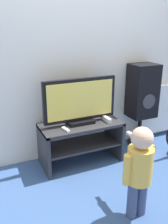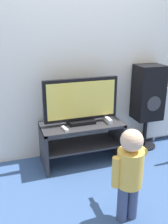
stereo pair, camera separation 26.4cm
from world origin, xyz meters
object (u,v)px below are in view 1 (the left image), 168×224
child (139,165)px  speaker_tower (142,93)px  game_console (106,119)px  television (80,102)px  remote_primary (66,130)px  radiator (166,108)px

child → speaker_tower: speaker_tower is taller
game_console → speaker_tower: 0.66m
child → speaker_tower: bearing=52.9°
television → game_console: (0.30, -0.07, -0.22)m
game_console → child: bearing=-103.2°
speaker_tower → remote_primary: bearing=-169.0°
remote_primary → game_console: bearing=6.5°
game_console → radiator: bearing=13.8°
game_console → radiator: (1.14, 0.28, -0.11)m
child → speaker_tower: (0.83, 1.09, 0.23)m
speaker_tower → radiator: bearing=12.7°
remote_primary → child: size_ratio=0.16×
television → game_console: 0.38m
remote_primary → speaker_tower: size_ratio=0.12×
game_console → radiator: 1.18m
television → game_console: size_ratio=4.71×
game_console → speaker_tower: speaker_tower is taller
game_console → remote_primary: size_ratio=1.33×
remote_primary → speaker_tower: 1.17m
remote_primary → child: child is taller
remote_primary → speaker_tower: (1.13, 0.22, 0.21)m
remote_primary → child: bearing=-71.0°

